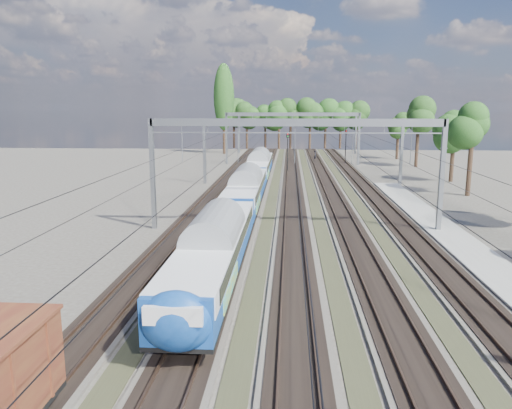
# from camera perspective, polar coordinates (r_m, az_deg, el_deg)

# --- Properties ---
(track_bed) EXTENTS (21.00, 130.00, 0.34)m
(track_bed) POSITION_cam_1_polar(r_m,az_deg,el_deg) (55.41, 4.21, 0.86)
(track_bed) COLOR #47423A
(track_bed) RESTS_ON ground
(platform) EXTENTS (3.00, 70.00, 0.30)m
(platform) POSITION_cam_1_polar(r_m,az_deg,el_deg) (33.48, 25.60, -6.94)
(platform) COLOR gray
(platform) RESTS_ON ground
(catenary) EXTENTS (25.65, 130.00, 9.00)m
(catenary) POSITION_cam_1_polar(r_m,az_deg,el_deg) (62.33, 4.57, 7.82)
(catenary) COLOR slate
(catenary) RESTS_ON ground
(tree_belt) EXTENTS (39.91, 102.02, 12.25)m
(tree_belt) POSITION_cam_1_polar(r_m,az_deg,el_deg) (106.52, 6.82, 10.16)
(tree_belt) COLOR black
(tree_belt) RESTS_ON ground
(poplar) EXTENTS (4.40, 4.40, 19.04)m
(poplar) POSITION_cam_1_polar(r_m,az_deg,el_deg) (108.48, -3.70, 12.09)
(poplar) COLOR black
(poplar) RESTS_ON ground
(emu_train) EXTENTS (2.89, 61.17, 4.23)m
(emu_train) POSITION_cam_1_polar(r_m,az_deg,el_deg) (47.44, -1.14, 2.10)
(emu_train) COLOR black
(emu_train) RESTS_ON ground
(worker) EXTENTS (0.61, 0.76, 1.81)m
(worker) POSITION_cam_1_polar(r_m,az_deg,el_deg) (96.01, 6.79, 5.61)
(worker) COLOR black
(worker) RESTS_ON ground
(signal_near) EXTENTS (0.42, 0.38, 6.08)m
(signal_near) POSITION_cam_1_polar(r_m,az_deg,el_deg) (76.46, 3.63, 6.50)
(signal_near) COLOR black
(signal_near) RESTS_ON ground
(signal_far) EXTENTS (0.42, 0.39, 5.95)m
(signal_far) POSITION_cam_1_polar(r_m,az_deg,el_deg) (89.89, 10.23, 6.98)
(signal_far) COLOR black
(signal_far) RESTS_ON ground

